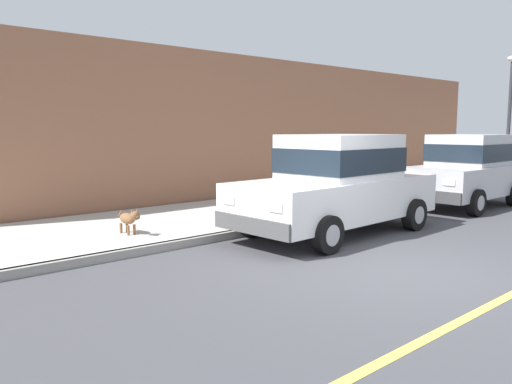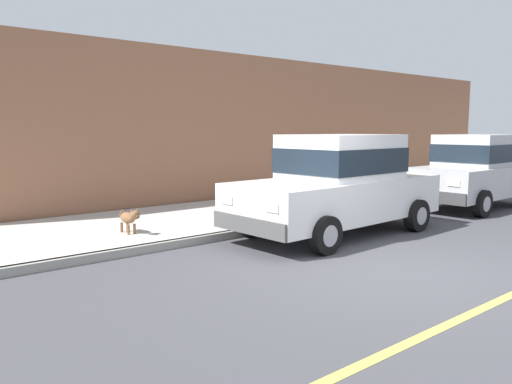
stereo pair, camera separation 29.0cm
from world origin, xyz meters
name	(u,v)px [view 1 (the left image)]	position (x,y,z in m)	size (l,w,h in m)	color
ground_plane	(392,270)	(0.00, 0.00, 0.00)	(80.00, 80.00, 0.00)	#424247
curb	(249,231)	(-3.20, 0.00, 0.07)	(0.16, 64.00, 0.14)	gray
sidewalk	(196,219)	(-5.00, 0.00, 0.07)	(3.60, 64.00, 0.14)	#B7B5AD
lane_centre_line	(506,297)	(1.60, 0.00, 0.00)	(0.12, 57.60, 0.01)	#E0D64C
car_white_sedan	(338,183)	(-2.21, 1.41, 0.98)	(2.16, 4.67, 1.92)	white
car_silver_hatchback	(466,169)	(-2.18, 6.58, 0.98)	(2.01, 3.83, 1.88)	#BCBCC1
dog_brown	(129,218)	(-4.18, -2.00, 0.43)	(0.75, 0.21, 0.49)	brown
street_lamp	(510,104)	(-3.55, 12.42, 2.91)	(0.36, 0.36, 4.42)	#2D2D33
building_facade	(292,129)	(-7.10, 5.12, 2.03)	(0.50, 20.00, 4.05)	#8C5B42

